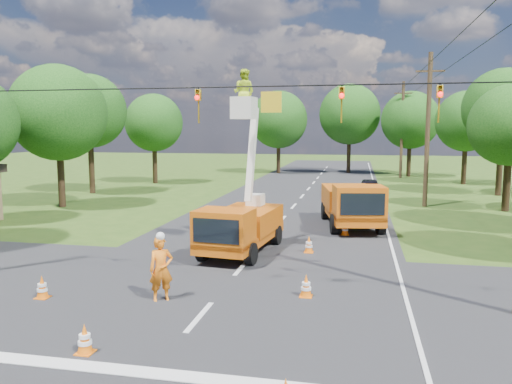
% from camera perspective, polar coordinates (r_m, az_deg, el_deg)
% --- Properties ---
extents(ground, '(140.00, 140.00, 0.00)m').
position_cam_1_polar(ground, '(33.00, 4.33, -1.70)').
color(ground, '#2B4A16').
rests_on(ground, ground).
extents(road_main, '(12.00, 100.00, 0.06)m').
position_cam_1_polar(road_main, '(33.00, 4.33, -1.70)').
color(road_main, black).
rests_on(road_main, ground).
extents(road_cross, '(56.00, 10.00, 0.07)m').
position_cam_1_polar(road_cross, '(15.76, -4.18, -11.61)').
color(road_cross, black).
rests_on(road_cross, ground).
extents(stop_bar, '(9.00, 0.45, 0.02)m').
position_cam_1_polar(stop_bar, '(11.23, -11.85, -19.81)').
color(stop_bar, silver).
rests_on(stop_bar, ground).
extents(edge_line, '(0.12, 90.00, 0.02)m').
position_cam_1_polar(edge_line, '(32.78, 14.09, -1.95)').
color(edge_line, silver).
rests_on(edge_line, ground).
extents(bucket_truck, '(2.74, 5.81, 7.49)m').
position_cam_1_polar(bucket_truck, '(20.39, -1.74, -2.49)').
color(bucket_truck, '#C3520D').
rests_on(bucket_truck, ground).
extents(second_truck, '(3.46, 6.74, 2.41)m').
position_cam_1_polar(second_truck, '(26.32, 10.89, -1.31)').
color(second_truck, '#C3520D').
rests_on(second_truck, ground).
extents(ground_worker, '(0.85, 0.77, 1.94)m').
position_cam_1_polar(ground_worker, '(15.13, -10.79, -8.67)').
color(ground_worker, orange).
rests_on(ground_worker, ground).
extents(distant_car, '(1.75, 4.09, 1.38)m').
position_cam_1_polar(distant_car, '(38.62, 12.81, 0.46)').
color(distant_car, black).
rests_on(distant_car, ground).
extents(traffic_cone_0, '(0.38, 0.38, 0.71)m').
position_cam_1_polar(traffic_cone_0, '(12.36, -18.98, -15.64)').
color(traffic_cone_0, orange).
rests_on(traffic_cone_0, ground).
extents(traffic_cone_2, '(0.38, 0.38, 0.71)m').
position_cam_1_polar(traffic_cone_2, '(20.75, 6.07, -6.00)').
color(traffic_cone_2, orange).
rests_on(traffic_cone_2, ground).
extents(traffic_cone_3, '(0.38, 0.38, 0.71)m').
position_cam_1_polar(traffic_cone_3, '(24.38, 10.14, -4.09)').
color(traffic_cone_3, orange).
rests_on(traffic_cone_3, ground).
extents(traffic_cone_4, '(0.38, 0.38, 0.71)m').
position_cam_1_polar(traffic_cone_4, '(16.53, -23.25, -9.99)').
color(traffic_cone_4, orange).
rests_on(traffic_cone_4, ground).
extents(traffic_cone_7, '(0.38, 0.38, 0.71)m').
position_cam_1_polar(traffic_cone_7, '(28.54, 12.23, -2.51)').
color(traffic_cone_7, orange).
rests_on(traffic_cone_7, ground).
extents(traffic_cone_8, '(0.38, 0.38, 0.71)m').
position_cam_1_polar(traffic_cone_8, '(15.42, 5.74, -10.66)').
color(traffic_cone_8, orange).
rests_on(traffic_cone_8, ground).
extents(pole_right_mid, '(1.80, 0.30, 10.00)m').
position_cam_1_polar(pole_right_mid, '(34.63, 19.04, 6.83)').
color(pole_right_mid, '#4C3823').
rests_on(pole_right_mid, ground).
extents(pole_right_far, '(1.80, 0.30, 10.00)m').
position_cam_1_polar(pole_right_far, '(54.53, 16.34, 6.91)').
color(pole_right_far, '#4C3823').
rests_on(pole_right_far, ground).
extents(signal_span, '(18.00, 0.29, 1.07)m').
position_cam_1_polar(signal_span, '(14.49, 4.23, 10.35)').
color(signal_span, black).
rests_on(signal_span, ground).
extents(tree_left_d, '(6.20, 6.20, 9.24)m').
position_cam_1_polar(tree_left_d, '(35.03, -21.69, 8.38)').
color(tree_left_d, '#382616').
rests_on(tree_left_d, ground).
extents(tree_left_e, '(5.80, 5.80, 9.41)m').
position_cam_1_polar(tree_left_e, '(41.95, -18.51, 8.73)').
color(tree_left_e, '#382616').
rests_on(tree_left_e, ground).
extents(tree_left_f, '(5.40, 5.40, 8.40)m').
position_cam_1_polar(tree_left_f, '(48.21, -11.59, 7.74)').
color(tree_left_f, '#382616').
rests_on(tree_left_f, ground).
extents(tree_right_c, '(5.00, 5.00, 7.83)m').
position_cam_1_polar(tree_right_c, '(34.57, 27.06, 6.78)').
color(tree_right_c, '#382616').
rests_on(tree_right_c, ground).
extents(tree_right_d, '(6.00, 6.00, 9.70)m').
position_cam_1_polar(tree_right_d, '(42.75, 26.40, 8.58)').
color(tree_right_d, '#382616').
rests_on(tree_right_d, ground).
extents(tree_right_e, '(5.60, 5.60, 8.63)m').
position_cam_1_polar(tree_right_e, '(50.30, 22.92, 7.44)').
color(tree_right_e, '#382616').
rests_on(tree_right_e, ground).
extents(tree_far_a, '(6.60, 6.60, 9.50)m').
position_cam_1_polar(tree_far_a, '(58.08, 2.60, 8.25)').
color(tree_far_a, '#382616').
rests_on(tree_far_a, ground).
extents(tree_far_b, '(7.00, 7.00, 10.32)m').
position_cam_1_polar(tree_far_b, '(59.39, 10.65, 8.71)').
color(tree_far_b, '#382616').
rests_on(tree_far_b, ground).
extents(tree_far_c, '(6.20, 6.20, 9.18)m').
position_cam_1_polar(tree_far_c, '(56.62, 17.23, 7.84)').
color(tree_far_c, '#382616').
rests_on(tree_far_c, ground).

